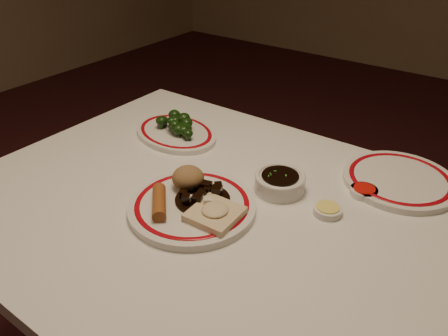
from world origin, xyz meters
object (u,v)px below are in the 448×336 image
broccoli_plate (176,133)px  soy_bowl (280,183)px  stirfry_heap (202,195)px  fried_wonton (215,213)px  main_plate (192,206)px  broccoli_pile (178,124)px  spring_roll (159,202)px  dining_table (219,235)px  rice_mound (188,178)px

broccoli_plate → soy_bowl: 0.40m
stirfry_heap → soy_bowl: bearing=55.2°
soy_bowl → broccoli_plate: bearing=169.8°
fried_wonton → broccoli_plate: 0.43m
main_plate → broccoli_pile: size_ratio=2.26×
spring_roll → stirfry_heap: size_ratio=0.88×
spring_roll → broccoli_pile: (-0.22, 0.31, 0.00)m
stirfry_heap → broccoli_plate: stirfry_heap is taller
dining_table → spring_roll: size_ratio=11.03×
main_plate → broccoli_plate: bearing=137.1°
dining_table → main_plate: size_ratio=3.53×
rice_mound → fried_wonton: (0.12, -0.05, -0.02)m
stirfry_heap → broccoli_plate: (-0.28, 0.23, -0.02)m
main_plate → broccoli_plate: (-0.27, 0.25, -0.00)m
dining_table → stirfry_heap: 0.13m
dining_table → fried_wonton: size_ratio=11.45×
fried_wonton → stirfry_heap: 0.07m
dining_table → broccoli_plate: 0.38m
rice_mound → dining_table: bearing=5.0°
rice_mound → fried_wonton: size_ratio=0.71×
broccoli_pile → broccoli_plate: bearing=-134.3°
stirfry_heap → broccoli_pile: bearing=139.8°
fried_wonton → broccoli_plate: bearing=142.5°
soy_bowl → stirfry_heap: bearing=-124.8°
stirfry_heap → broccoli_plate: bearing=141.1°
broccoli_pile → soy_bowl: bearing=-11.2°
stirfry_heap → fried_wonton: bearing=-30.0°
main_plate → rice_mound: (-0.05, 0.04, 0.03)m
fried_wonton → main_plate: bearing=172.2°
broccoli_plate → broccoli_pile: bearing=45.7°
dining_table → spring_roll: (-0.08, -0.11, 0.12)m
rice_mound → broccoli_pile: 0.31m
rice_mound → spring_roll: rice_mound is taller
broccoli_pile → spring_roll: bearing=-55.0°
spring_roll → broccoli_plate: spring_roll is taller
dining_table → fried_wonton: fried_wonton is taller
spring_roll → fried_wonton: (0.12, 0.04, -0.00)m
fried_wonton → broccoli_pile: (-0.34, 0.27, 0.01)m
dining_table → rice_mound: size_ratio=16.19×
broccoli_plate → broccoli_pile: size_ratio=2.08×
dining_table → rice_mound: (-0.08, -0.01, 0.14)m
main_plate → fried_wonton: fried_wonton is taller
rice_mound → spring_roll: (0.00, -0.10, -0.01)m
broccoli_plate → soy_bowl: bearing=-10.2°
main_plate → rice_mound: size_ratio=4.59×
broccoli_pile → stirfry_heap: bearing=-40.2°
dining_table → broccoli_plate: (-0.31, 0.20, 0.10)m
spring_roll → stirfry_heap: 0.10m
rice_mound → broccoli_pile: bearing=135.6°
spring_roll → stirfry_heap: (0.06, 0.08, -0.00)m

